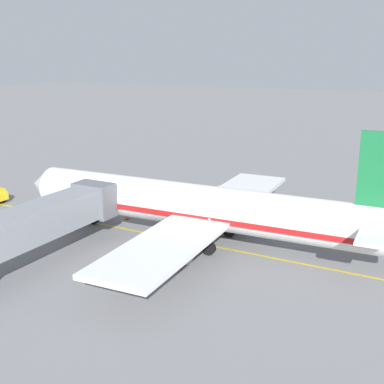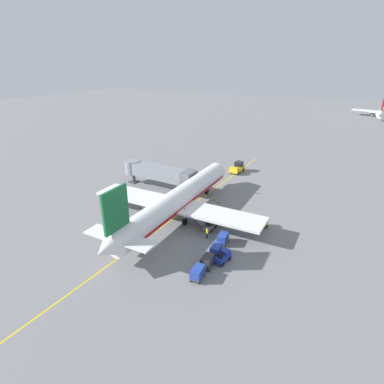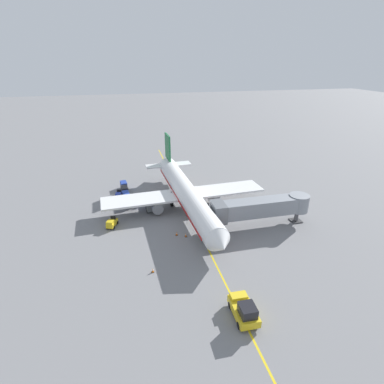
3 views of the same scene
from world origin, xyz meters
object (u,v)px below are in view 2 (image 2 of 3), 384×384
(baggage_cart_tail_end, at_px, (198,272))
(safety_cone_wing_tip, at_px, (258,192))
(parked_airliner, at_px, (178,200))
(baggage_tug_lead, at_px, (223,257))
(pushback_tractor, at_px, (237,168))
(baggage_tug_trailing, at_px, (261,224))
(safety_cone_nose_left, at_px, (214,199))
(baggage_tug_spare, at_px, (210,225))
(baggage_cart_front, at_px, (223,238))
(ground_crew_wing_walker, at_px, (207,232))
(baggage_cart_second_in_train, at_px, (216,249))
(jet_bridge, at_px, (158,172))
(baggage_cart_third_in_train, at_px, (207,261))
(safety_cone_nose_right, at_px, (218,202))

(baggage_cart_tail_end, height_order, safety_cone_wing_tip, baggage_cart_tail_end)
(parked_airliner, relative_size, baggage_tug_lead, 14.17)
(pushback_tractor, bearing_deg, baggage_tug_lead, -69.80)
(baggage_tug_trailing, height_order, safety_cone_nose_left, baggage_tug_trailing)
(baggage_tug_lead, height_order, baggage_tug_spare, same)
(safety_cone_wing_tip, bearing_deg, baggage_cart_front, -84.40)
(ground_crew_wing_walker, height_order, safety_cone_wing_tip, ground_crew_wing_walker)
(baggage_cart_tail_end, bearing_deg, parked_airliner, 131.74)
(baggage_cart_second_in_train, xyz_separation_m, safety_cone_nose_left, (-8.56, 16.07, -0.66))
(baggage_cart_front, bearing_deg, pushback_tractor, 109.44)
(jet_bridge, height_order, baggage_cart_third_in_train, jet_bridge)
(ground_crew_wing_walker, bearing_deg, baggage_cart_second_in_train, -45.92)
(ground_crew_wing_walker, bearing_deg, pushback_tractor, 104.86)
(parked_airliner, bearing_deg, baggage_cart_tail_end, -48.26)
(parked_airliner, relative_size, baggage_cart_third_in_train, 12.60)
(baggage_cart_tail_end, distance_m, safety_cone_wing_tip, 29.15)
(baggage_cart_second_in_train, relative_size, ground_crew_wing_walker, 1.75)
(pushback_tractor, xyz_separation_m, ground_crew_wing_walker, (7.96, -30.01, -0.15))
(baggage_tug_trailing, xyz_separation_m, baggage_cart_tail_end, (-2.45, -15.80, 0.24))
(parked_airliner, xyz_separation_m, baggage_tug_trailing, (13.34, 3.59, -2.47))
(parked_airliner, xyz_separation_m, baggage_cart_third_in_train, (10.81, -9.57, -2.24))
(parked_airliner, height_order, baggage_tug_lead, parked_airliner)
(parked_airliner, distance_m, pushback_tractor, 26.75)
(parked_airliner, distance_m, safety_cone_nose_left, 10.07)
(baggage_tug_trailing, height_order, baggage_cart_tail_end, baggage_tug_trailing)
(baggage_cart_front, bearing_deg, jet_bridge, 149.01)
(safety_cone_nose_left, bearing_deg, pushback_tractor, 98.57)
(pushback_tractor, distance_m, safety_cone_wing_tip, 13.15)
(baggage_tug_spare, bearing_deg, jet_bridge, 150.69)
(parked_airliner, bearing_deg, baggage_tug_trailing, 15.07)
(baggage_tug_trailing, distance_m, ground_crew_wing_walker, 9.11)
(jet_bridge, bearing_deg, baggage_cart_tail_end, -44.49)
(baggage_tug_lead, relative_size, baggage_cart_front, 0.89)
(jet_bridge, distance_m, baggage_cart_tail_end, 30.30)
(baggage_tug_trailing, bearing_deg, baggage_tug_lead, -96.87)
(baggage_cart_front, xyz_separation_m, ground_crew_wing_walker, (-2.69, 0.19, 0.00))
(baggage_tug_trailing, bearing_deg, safety_cone_nose_left, 152.64)
(pushback_tractor, height_order, safety_cone_nose_left, pushback_tractor)
(pushback_tractor, relative_size, baggage_cart_second_in_train, 1.50)
(jet_bridge, relative_size, safety_cone_nose_left, 28.40)
(baggage_tug_trailing, xyz_separation_m, baggage_cart_third_in_train, (-2.53, -13.16, 0.24))
(jet_bridge, bearing_deg, safety_cone_nose_right, -1.16)
(baggage_cart_second_in_train, distance_m, ground_crew_wing_walker, 4.60)
(baggage_tug_lead, relative_size, baggage_tug_trailing, 0.95)
(safety_cone_nose_left, bearing_deg, safety_cone_wing_tip, 50.63)
(jet_bridge, relative_size, baggage_tug_lead, 6.36)
(baggage_cart_second_in_train, distance_m, baggage_cart_tail_end, 5.57)
(baggage_tug_trailing, xyz_separation_m, ground_crew_wing_walker, (-5.90, -6.93, 0.24))
(safety_cone_nose_right, bearing_deg, baggage_tug_trailing, -27.06)
(baggage_tug_trailing, bearing_deg, baggage_cart_front, -114.24)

